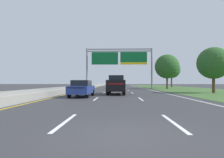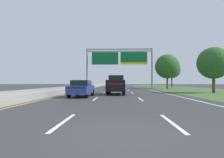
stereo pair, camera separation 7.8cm
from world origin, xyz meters
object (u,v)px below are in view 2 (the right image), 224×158
at_px(overhead_sign_gantry, 119,60).
at_px(roadside_tree_mid, 167,66).
at_px(car_silver_centre_lane_suv, 118,84).
at_px(pickup_truck_black, 116,85).
at_px(car_darkgreen_centre_lane_sedan, 118,84).
at_px(car_blue_left_lane_sedan, 82,88).
at_px(roadside_tree_far, 172,69).
at_px(roadside_tree_near, 213,63).

height_order(overhead_sign_gantry, roadside_tree_mid, overhead_sign_gantry).
bearing_deg(car_silver_centre_lane_suv, pickup_truck_black, 178.23).
relative_size(pickup_truck_black, car_darkgreen_centre_lane_sedan, 1.22).
xyz_separation_m(car_darkgreen_centre_lane_sedan, car_blue_left_lane_sedan, (-3.33, -38.51, 0.00)).
distance_m(overhead_sign_gantry, roadside_tree_far, 18.21).
bearing_deg(car_silver_centre_lane_suv, roadside_tree_mid, -113.84).
bearing_deg(roadside_tree_mid, roadside_tree_far, 70.52).
xyz_separation_m(overhead_sign_gantry, roadside_tree_far, (14.74, 10.60, -1.50)).
height_order(roadside_tree_near, roadside_tree_far, roadside_tree_far).
bearing_deg(overhead_sign_gantry, pickup_truck_black, -91.43).
xyz_separation_m(car_blue_left_lane_sedan, roadside_tree_far, (18.50, 35.02, 4.16)).
bearing_deg(car_darkgreen_centre_lane_sedan, roadside_tree_far, -101.98).
relative_size(car_silver_centre_lane_suv, car_blue_left_lane_sedan, 1.07).
xyz_separation_m(car_silver_centre_lane_suv, roadside_tree_near, (12.32, -19.16, 2.73)).
distance_m(car_silver_centre_lane_suv, car_blue_left_lane_sedan, 25.92).
xyz_separation_m(overhead_sign_gantry, roadside_tree_mid, (9.94, -2.98, -1.80)).
relative_size(overhead_sign_gantry, roadside_tree_far, 2.03).
distance_m(pickup_truck_black, car_darkgreen_centre_lane_sedan, 34.65).
bearing_deg(car_blue_left_lane_sedan, roadside_tree_far, -26.75).
bearing_deg(roadside_tree_near, car_blue_left_lane_sedan, -157.38).
height_order(car_darkgreen_centre_lane_sedan, roadside_tree_far, roadside_tree_far).
distance_m(roadside_tree_near, roadside_tree_far, 28.65).
height_order(car_blue_left_lane_sedan, roadside_tree_near, roadside_tree_near).
xyz_separation_m(pickup_truck_black, roadside_tree_near, (12.43, 2.67, 2.76)).
bearing_deg(overhead_sign_gantry, roadside_tree_near, -56.33).
height_order(overhead_sign_gantry, car_silver_centre_lane_suv, overhead_sign_gantry).
height_order(car_darkgreen_centre_lane_sedan, roadside_tree_near, roadside_tree_near).
bearing_deg(overhead_sign_gantry, roadside_tree_far, 35.71).
distance_m(car_darkgreen_centre_lane_sedan, roadside_tree_near, 34.41).
height_order(roadside_tree_mid, roadside_tree_far, roadside_tree_far).
relative_size(car_darkgreen_centre_lane_sedan, roadside_tree_near, 0.75).
xyz_separation_m(pickup_truck_black, car_darkgreen_centre_lane_sedan, (0.08, 34.65, -0.26)).
xyz_separation_m(pickup_truck_black, car_blue_left_lane_sedan, (-3.25, -3.87, -0.26)).
distance_m(car_silver_centre_lane_suv, roadside_tree_far, 18.20).
xyz_separation_m(overhead_sign_gantry, pickup_truck_black, (-0.51, -20.56, -5.40)).
bearing_deg(roadside_tree_mid, overhead_sign_gantry, 163.29).
height_order(car_silver_centre_lane_suv, car_blue_left_lane_sedan, car_silver_centre_lane_suv).
height_order(pickup_truck_black, car_darkgreen_centre_lane_sedan, pickup_truck_black).
bearing_deg(overhead_sign_gantry, car_darkgreen_centre_lane_sedan, 91.76).
xyz_separation_m(car_silver_centre_lane_suv, roadside_tree_mid, (10.34, -4.25, 3.57)).
relative_size(roadside_tree_near, roadside_tree_far, 0.79).
bearing_deg(car_darkgreen_centre_lane_sedan, car_blue_left_lane_sedan, 176.03).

